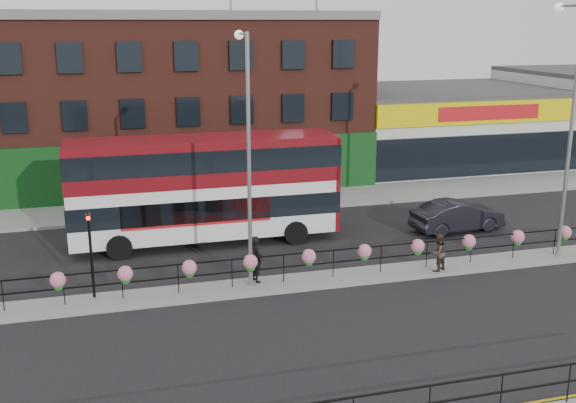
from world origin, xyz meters
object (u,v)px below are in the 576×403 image
object	(u,v)px
double_decker_bus	(205,179)
car	(458,216)
pedestrian_b	(438,253)
pedestrian_a	(256,259)
lamp_column_west	(247,139)
lamp_column_east	(569,110)

from	to	relation	value
double_decker_bus	car	xyz separation A→B (m)	(11.93, -1.49, -2.24)
double_decker_bus	car	distance (m)	12.23
pedestrian_b	double_decker_bus	bearing A→B (deg)	-62.47
car	pedestrian_b	bearing A→B (deg)	138.24
double_decker_bus	pedestrian_b	world-z (taller)	double_decker_bus
pedestrian_a	pedestrian_b	xyz separation A→B (m)	(7.23, -0.82, -0.15)
pedestrian_b	lamp_column_west	size ratio (longest dim) A/B	0.16
pedestrian_b	car	bearing A→B (deg)	-150.58
pedestrian_b	lamp_column_west	world-z (taller)	lamp_column_west
car	pedestrian_a	bearing A→B (deg)	105.52
car	pedestrian_b	size ratio (longest dim) A/B	3.06
lamp_column_west	pedestrian_b	bearing A→B (deg)	-5.83
pedestrian_a	lamp_column_east	xyz separation A→B (m)	(13.06, -0.28, 5.26)
lamp_column_east	car	bearing A→B (deg)	115.74
pedestrian_b	pedestrian_a	bearing A→B (deg)	-30.74
lamp_column_west	lamp_column_east	bearing A→B (deg)	-1.01
lamp_column_west	lamp_column_east	xyz separation A→B (m)	(13.34, -0.23, 0.62)
pedestrian_a	car	bearing A→B (deg)	-81.34
lamp_column_east	pedestrian_a	bearing A→B (deg)	178.76
pedestrian_b	lamp_column_east	distance (m)	7.97
double_decker_bus	pedestrian_a	world-z (taller)	double_decker_bus
double_decker_bus	pedestrian_b	size ratio (longest dim) A/B	7.85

